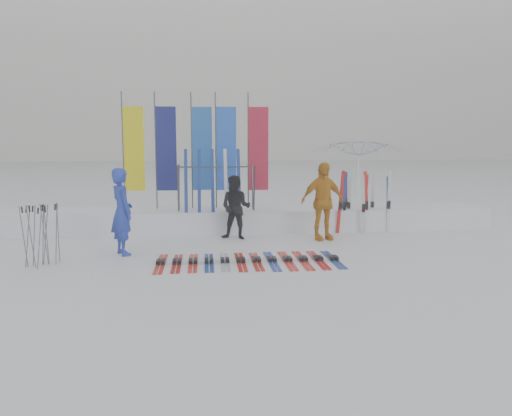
{
  "coord_description": "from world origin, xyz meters",
  "views": [
    {
      "loc": [
        -0.92,
        -9.15,
        2.41
      ],
      "look_at": [
        0.2,
        1.6,
        1.0
      ],
      "focal_mm": 35.0,
      "sensor_mm": 36.0,
      "label": 1
    }
  ],
  "objects": [
    {
      "name": "ground",
      "position": [
        0.0,
        0.0,
        0.0
      ],
      "size": [
        120.0,
        120.0,
        0.0
      ],
      "primitive_type": "plane",
      "color": "white",
      "rests_on": "ground"
    },
    {
      "name": "snow_bank",
      "position": [
        0.0,
        4.6,
        0.3
      ],
      "size": [
        14.0,
        1.6,
        0.6
      ],
      "primitive_type": "cube",
      "color": "white",
      "rests_on": "ground"
    },
    {
      "name": "person_blue",
      "position": [
        -2.7,
        1.74,
        0.94
      ],
      "size": [
        0.73,
        0.82,
        1.88
      ],
      "primitive_type": "imported",
      "rotation": [
        0.0,
        0.0,
        2.08
      ],
      "color": "#1D36AE",
      "rests_on": "ground"
    },
    {
      "name": "person_black",
      "position": [
        -0.14,
        3.24,
        0.8
      ],
      "size": [
        0.94,
        0.83,
        1.61
      ],
      "primitive_type": "imported",
      "rotation": [
        0.0,
        0.0,
        -0.34
      ],
      "color": "black",
      "rests_on": "ground"
    },
    {
      "name": "person_yellow",
      "position": [
        2.01,
        2.95,
        0.97
      ],
      "size": [
        1.21,
        0.71,
        1.94
      ],
      "primitive_type": "imported",
      "rotation": [
        0.0,
        0.0,
        0.22
      ],
      "color": "orange",
      "rests_on": "ground"
    },
    {
      "name": "tent_canopy",
      "position": [
        3.89,
        6.11,
        1.31
      ],
      "size": [
        3.81,
        3.84,
        2.62
      ],
      "primitive_type": "imported",
      "rotation": [
        0.0,
        0.0,
        -0.43
      ],
      "color": "white",
      "rests_on": "ground"
    },
    {
      "name": "ski_row",
      "position": [
        -0.03,
        0.76,
        0.03
      ],
      "size": [
        3.7,
        1.7,
        0.07
      ],
      "color": "red",
      "rests_on": "ground"
    },
    {
      "name": "pole_cluster",
      "position": [
        -4.13,
        0.88,
        0.61
      ],
      "size": [
        0.62,
        0.64,
        1.26
      ],
      "color": "#595B60",
      "rests_on": "ground"
    },
    {
      "name": "feather_flags",
      "position": [
        -1.12,
        4.83,
        2.24
      ],
      "size": [
        4.0,
        0.18,
        3.2
      ],
      "color": "#383A3F",
      "rests_on": "ground"
    },
    {
      "name": "ski_rack",
      "position": [
        -0.6,
        4.2,
        1.38
      ],
      "size": [
        2.04,
        0.8,
        1.23
      ],
      "color": "#383A3F",
      "rests_on": "ground"
    },
    {
      "name": "upright_skis",
      "position": [
        3.37,
        4.12,
        0.78
      ],
      "size": [
        1.56,
        0.96,
        1.69
      ],
      "color": "silver",
      "rests_on": "ground"
    }
  ]
}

